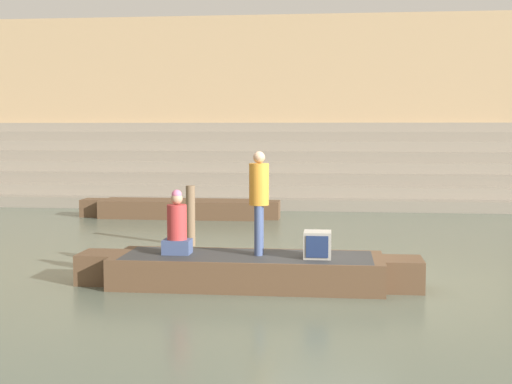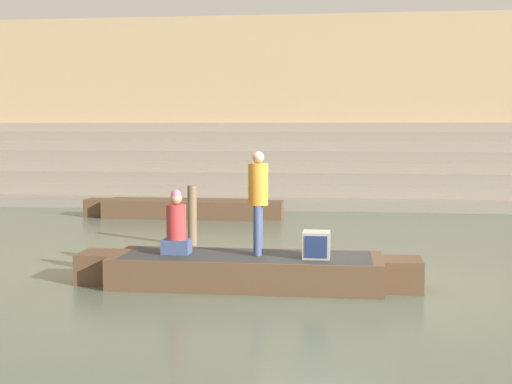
% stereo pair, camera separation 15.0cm
% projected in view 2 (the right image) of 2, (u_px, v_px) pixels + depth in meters
% --- Properties ---
extents(ground_plane, '(120.00, 120.00, 0.00)m').
position_uv_depth(ground_plane, '(317.00, 284.00, 11.47)').
color(ground_plane, '#566051').
extents(ghat_steps, '(36.00, 5.82, 2.68)m').
position_uv_depth(ghat_steps, '(333.00, 172.00, 24.87)').
color(ghat_steps, gray).
rests_on(ghat_steps, ground).
extents(back_wall, '(34.20, 1.28, 6.72)m').
position_uv_depth(back_wall, '(335.00, 106.00, 27.28)').
color(back_wall, tan).
rests_on(back_wall, ground).
extents(rowboat_main, '(5.46, 1.47, 0.49)m').
position_uv_depth(rowboat_main, '(247.00, 270.00, 11.31)').
color(rowboat_main, brown).
rests_on(rowboat_main, ground).
extents(person_standing, '(0.31, 0.31, 1.64)m').
position_uv_depth(person_standing, '(258.00, 195.00, 11.27)').
color(person_standing, '#3D4C75').
rests_on(person_standing, rowboat_main).
extents(person_rowing, '(0.44, 0.35, 1.03)m').
position_uv_depth(person_rowing, '(176.00, 228.00, 11.40)').
color(person_rowing, '#3D4C75').
rests_on(person_rowing, rowboat_main).
extents(tv_set, '(0.42, 0.44, 0.41)m').
position_uv_depth(tv_set, '(317.00, 245.00, 11.04)').
color(tv_set, '#9E998E').
rests_on(tv_set, rowboat_main).
extents(moored_boat_shore, '(5.58, 1.21, 0.49)m').
position_uv_depth(moored_boat_shore, '(183.00, 208.00, 19.89)').
color(moored_boat_shore, brown).
rests_on(moored_boat_shore, ground).
extents(mooring_post, '(0.19, 0.19, 1.28)m').
position_uv_depth(mooring_post, '(192.00, 216.00, 15.12)').
color(mooring_post, brown).
rests_on(mooring_post, ground).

